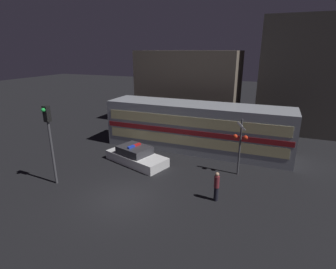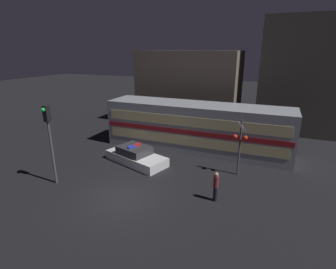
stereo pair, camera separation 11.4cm
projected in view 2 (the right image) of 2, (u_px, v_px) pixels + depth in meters
ground_plane at (122, 198)px, 14.25m from camera, size 120.00×120.00×0.00m
train at (196, 127)px, 20.68m from camera, size 14.37×3.19×3.71m
police_car at (136, 156)px, 18.62m from camera, size 4.92×3.22×1.29m
pedestrian at (216, 186)px, 13.73m from camera, size 0.28×0.28×1.65m
crossing_signal_near at (240, 142)px, 16.20m from camera, size 0.90×0.34×3.69m
traffic_light_corner at (49, 132)px, 14.86m from camera, size 0.30×0.46×4.74m
building_left at (189, 88)px, 27.95m from camera, size 10.28×5.53×7.62m
building_center at (326, 77)px, 24.31m from camera, size 11.56×5.71×10.60m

